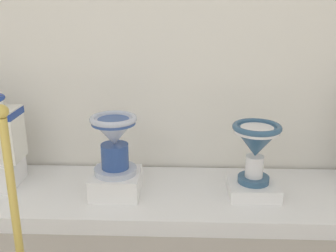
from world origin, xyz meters
The scene contains 6 objects.
display_platform centered at (2.16, 2.62, 0.06)m, with size 3.73×0.85×0.11m, color white.
plinth_block_rightmost centered at (1.68, 2.56, 0.19)m, with size 0.34×0.34×0.16m, color white.
antique_toilet_rightmost centered at (1.68, 2.56, 0.53)m, with size 0.32×0.32×0.42m.
plinth_block_slender_white centered at (2.65, 2.60, 0.16)m, with size 0.35×0.34×0.09m, color white.
antique_toilet_slender_white centered at (2.65, 2.60, 0.50)m, with size 0.34×0.34×0.43m.
stanchion_post_near_left centered at (1.35, 1.66, 0.31)m, with size 0.25×0.25×1.00m.
Camera 1 is at (2.14, -0.00, 1.44)m, focal length 42.80 mm.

